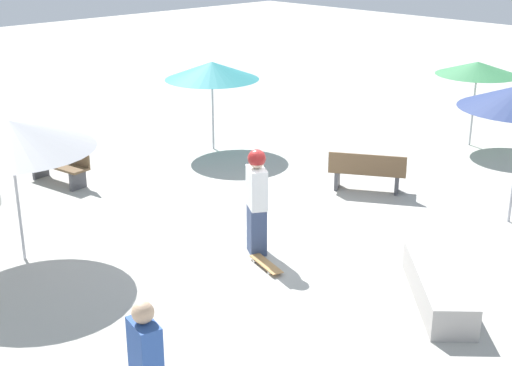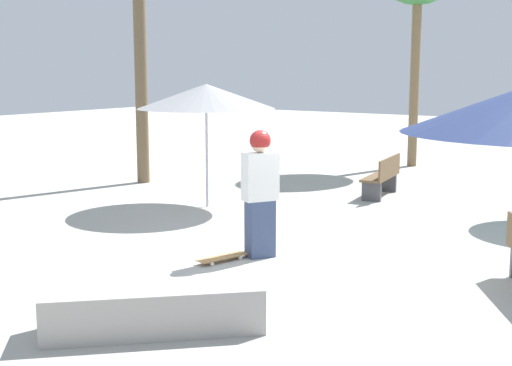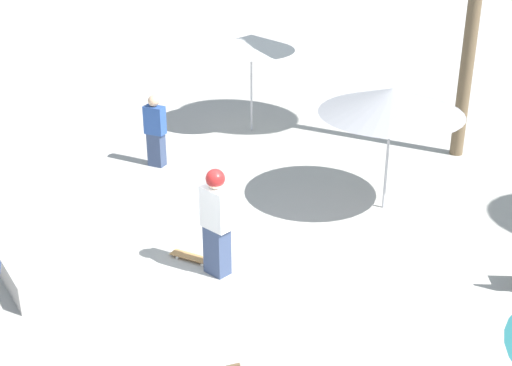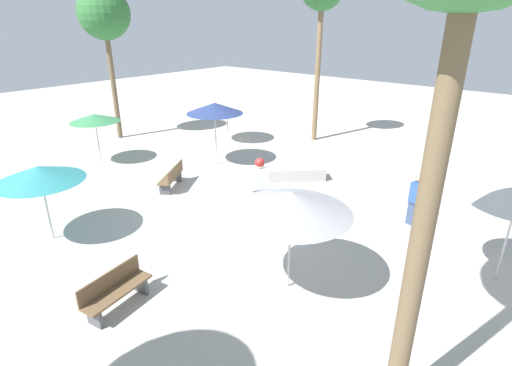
# 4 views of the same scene
# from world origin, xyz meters

# --- Properties ---
(ground_plane) EXTENTS (60.00, 60.00, 0.00)m
(ground_plane) POSITION_xyz_m (0.00, 0.00, 0.00)
(ground_plane) COLOR #B2AFA8
(skater_main) EXTENTS (0.56, 0.48, 1.84)m
(skater_main) POSITION_xyz_m (-0.35, 0.67, 0.99)
(skater_main) COLOR #38476B
(skater_main) RESTS_ON ground_plane
(skateboard) EXTENTS (0.82, 0.41, 0.07)m
(skateboard) POSITION_xyz_m (-0.87, 0.96, 0.06)
(skateboard) COLOR #B7844C
(skateboard) RESTS_ON ground_plane
(concrete_ledge) EXTENTS (2.05, 2.06, 0.48)m
(concrete_ledge) POSITION_xyz_m (-3.42, -0.09, 0.24)
(concrete_ledge) COLOR #A8A39E
(concrete_ledge) RESTS_ON ground_plane
(bench_near) EXTENTS (1.65, 0.70, 0.85)m
(bench_near) POSITION_xyz_m (5.14, 1.28, 0.43)
(bench_near) COLOR #47474C
(bench_near) RESTS_ON ground_plane
(bench_far) EXTENTS (1.58, 1.23, 0.85)m
(bench_far) POSITION_xyz_m (0.19, -3.06, 0.43)
(bench_far) COLOR #47474C
(bench_far) RESTS_ON ground_plane
(shade_umbrella_navy) EXTENTS (2.32, 2.32, 2.64)m
(shade_umbrella_navy) POSITION_xyz_m (-2.69, -3.69, 2.41)
(shade_umbrella_navy) COLOR #B7B7BC
(shade_umbrella_navy) RESTS_ON ground_plane
(shade_umbrella_teal) EXTENTS (2.29, 2.29, 2.18)m
(shade_umbrella_teal) POSITION_xyz_m (4.72, -2.73, 1.97)
(shade_umbrella_teal) COLOR #B7B7BC
(shade_umbrella_teal) RESTS_ON ground_plane
(shade_umbrella_cream) EXTENTS (2.27, 2.27, 2.26)m
(shade_umbrella_cream) POSITION_xyz_m (-5.38, -5.64, 2.07)
(shade_umbrella_cream) COLOR #B7B7BC
(shade_umbrella_cream) RESTS_ON ground_plane
(shade_umbrella_grey) EXTENTS (2.67, 2.67, 2.40)m
(shade_umbrella_grey) POSITION_xyz_m (2.17, 3.65, 2.16)
(shade_umbrella_grey) COLOR #B7B7BC
(shade_umbrella_grey) RESTS_ON ground_plane
(shade_umbrella_green) EXTENTS (2.02, 2.02, 2.13)m
(shade_umbrella_green) POSITION_xyz_m (0.44, -7.63, 1.96)
(shade_umbrella_green) COLOR #B7B7BC
(shade_umbrella_green) RESTS_ON ground_plane
(palm_tree_right) EXTENTS (2.43, 2.43, 7.23)m
(palm_tree_right) POSITION_xyz_m (-2.30, -10.51, 5.94)
(palm_tree_right) COLOR brown
(palm_tree_right) RESTS_ON ground_plane
(bystander_watching) EXTENTS (0.48, 0.33, 1.60)m
(bystander_watching) POSITION_xyz_m (-2.80, 4.69, 0.80)
(bystander_watching) COLOR #38476B
(bystander_watching) RESTS_ON ground_plane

